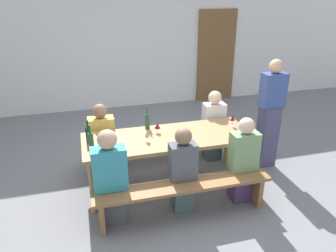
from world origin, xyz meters
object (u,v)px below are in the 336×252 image
(wine_bottle_1, at_px, (89,135))
(standing_host, at_px, (270,116))
(wine_bottle_2, at_px, (147,121))
(seated_guest_far_0, at_px, (102,141))
(wine_glass_2, at_px, (157,126))
(seated_guest_near_0, at_px, (110,179))
(wine_glass_1, at_px, (147,134))
(bench_far, at_px, (156,140))
(bench_near, at_px, (184,191))
(seated_guest_far_1, at_px, (213,127))
(wine_bottle_3, at_px, (106,145))
(wine_glass_0, at_px, (233,118))
(seated_guest_near_1, at_px, (183,171))
(seated_guest_near_2, at_px, (243,162))
(tasting_table, at_px, (168,141))
(wooden_door, at_px, (216,56))
(wine_bottle_0, at_px, (91,140))

(wine_bottle_1, relative_size, standing_host, 0.19)
(wine_bottle_2, relative_size, seated_guest_far_0, 0.29)
(wine_glass_2, relative_size, seated_guest_near_0, 0.12)
(wine_bottle_2, distance_m, seated_guest_far_0, 0.75)
(wine_bottle_2, relative_size, wine_glass_1, 2.14)
(wine_bottle_1, xyz_separation_m, wine_glass_1, (0.72, -0.16, -0.02))
(bench_far, relative_size, seated_guest_far_0, 1.98)
(seated_guest_near_0, bearing_deg, standing_host, -73.34)
(wine_glass_2, bearing_deg, wine_bottle_1, -175.36)
(bench_far, distance_m, wine_bottle_1, 1.31)
(bench_near, xyz_separation_m, seated_guest_far_1, (0.89, 1.28, 0.19))
(wine_bottle_3, height_order, wine_glass_0, wine_bottle_3)
(wine_glass_1, bearing_deg, seated_guest_far_1, 28.53)
(seated_guest_near_1, xyz_separation_m, seated_guest_near_2, (0.80, -0.00, 0.01))
(wine_bottle_2, bearing_deg, bench_near, -78.53)
(tasting_table, relative_size, wine_glass_2, 16.23)
(wooden_door, xyz_separation_m, tasting_table, (-2.07, -3.33, -0.37))
(wooden_door, relative_size, seated_guest_near_0, 1.77)
(wooden_door, bearing_deg, seated_guest_near_1, -117.61)
(wine_bottle_0, distance_m, wine_bottle_3, 0.25)
(bench_far, relative_size, wine_bottle_2, 6.86)
(wine_bottle_0, height_order, seated_guest_far_1, seated_guest_far_1)
(seated_guest_far_1, bearing_deg, wine_bottle_1, -75.60)
(wine_bottle_0, relative_size, seated_guest_far_1, 0.27)
(wooden_door, xyz_separation_m, wine_glass_2, (-2.17, -3.18, -0.20))
(wine_glass_2, bearing_deg, wine_glass_0, -3.24)
(wine_bottle_0, bearing_deg, tasting_table, 5.17)
(seated_guest_near_0, xyz_separation_m, seated_guest_far_1, (1.72, 1.13, -0.02))
(seated_guest_far_0, bearing_deg, bench_far, 100.18)
(wooden_door, xyz_separation_m, seated_guest_near_0, (-2.90, -3.89, -0.48))
(wine_glass_2, bearing_deg, seated_guest_far_1, 22.64)
(wine_glass_2, distance_m, seated_guest_near_0, 1.05)
(bench_near, bearing_deg, wine_glass_2, 97.22)
(wooden_door, height_order, seated_guest_near_2, wooden_door)
(seated_guest_far_0, bearing_deg, wine_bottle_0, -14.15)
(wooden_door, bearing_deg, standing_host, -98.17)
(bench_near, xyz_separation_m, seated_guest_near_2, (0.83, 0.15, 0.19))
(wine_bottle_0, bearing_deg, bench_far, 38.79)
(wine_glass_1, bearing_deg, seated_guest_near_1, -55.49)
(wooden_door, xyz_separation_m, seated_guest_near_1, (-2.03, -3.89, -0.52))
(wine_bottle_3, xyz_separation_m, seated_guest_near_1, (0.86, -0.28, -0.33))
(seated_guest_near_0, relative_size, seated_guest_near_2, 1.03)
(tasting_table, xyz_separation_m, wine_bottle_0, (-1.00, -0.09, 0.18))
(seated_guest_near_2, distance_m, standing_host, 1.10)
(wooden_door, xyz_separation_m, wine_bottle_2, (-2.28, -3.00, -0.18))
(seated_guest_near_2, relative_size, seated_guest_far_0, 1.06)
(wine_bottle_3, bearing_deg, wine_bottle_2, 44.16)
(wine_bottle_0, xyz_separation_m, wine_glass_0, (1.97, 0.18, 0.02))
(seated_guest_near_1, bearing_deg, seated_guest_far_1, -37.31)
(wine_glass_1, relative_size, standing_host, 0.09)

